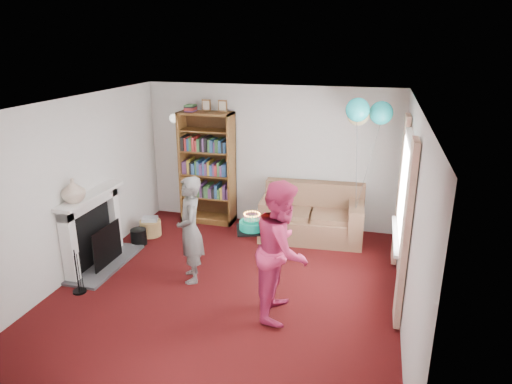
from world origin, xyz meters
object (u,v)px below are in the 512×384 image
(sofa, at_px, (312,218))
(birthday_cake, at_px, (252,225))
(person_magenta, at_px, (282,250))
(person_striped, at_px, (190,230))
(bookcase, at_px, (208,169))

(sofa, distance_m, birthday_cake, 2.48)
(person_magenta, bearing_deg, sofa, -3.31)
(person_striped, height_order, person_magenta, person_magenta)
(person_striped, distance_m, birthday_cake, 1.13)
(sofa, xyz_separation_m, person_striped, (-1.42, -1.91, 0.42))
(person_magenta, distance_m, birthday_cake, 0.47)
(bookcase, bearing_deg, person_striped, -75.93)
(bookcase, relative_size, person_magenta, 1.31)
(bookcase, height_order, sofa, bookcase)
(sofa, distance_m, person_magenta, 2.45)
(bookcase, xyz_separation_m, sofa, (1.95, -0.23, -0.65))
(sofa, bearing_deg, person_striped, -130.16)
(sofa, xyz_separation_m, birthday_cake, (-0.42, -2.32, 0.76))
(person_striped, xyz_separation_m, person_magenta, (1.39, -0.48, 0.10))
(birthday_cake, bearing_deg, sofa, 79.68)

